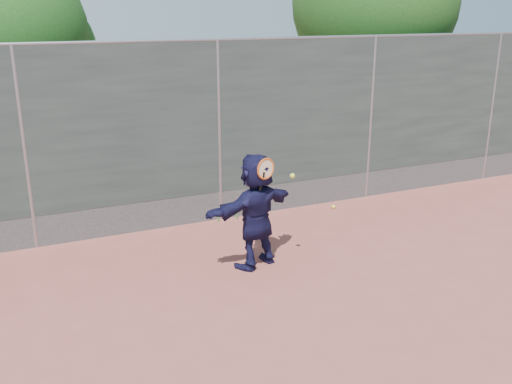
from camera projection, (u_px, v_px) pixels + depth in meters
name	position (u px, v px, depth m)	size (l,w,h in m)	color
ground	(325.00, 312.00, 6.82)	(80.00, 80.00, 0.00)	#9E4C42
player	(256.00, 211.00, 7.84)	(1.50, 0.48, 1.62)	#141336
ball_ground	(333.00, 207.00, 10.34)	(0.07, 0.07, 0.07)	#DEEC34
fence	(219.00, 129.00, 9.37)	(20.00, 0.06, 3.03)	#38423D
swing_action	(268.00, 171.00, 7.50)	(0.54, 0.20, 0.51)	#D25113
tree_right	(380.00, 7.00, 12.57)	(3.78, 3.60, 5.39)	#382314
tree_left	(14.00, 38.00, 10.49)	(3.15, 3.00, 4.53)	#382314
weed_clump	(239.00, 211.00, 9.83)	(0.68, 0.07, 0.30)	#387226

